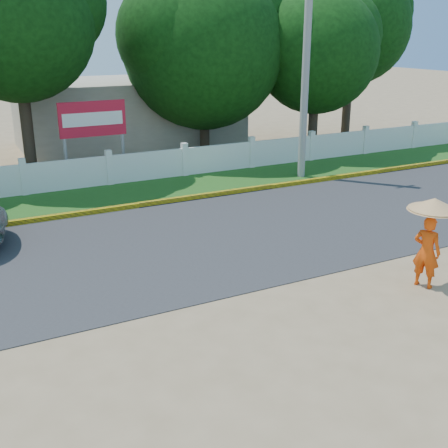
{
  "coord_description": "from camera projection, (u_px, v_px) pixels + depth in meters",
  "views": [
    {
      "loc": [
        -5.43,
        -8.56,
        5.4
      ],
      "look_at": [
        0.0,
        2.0,
        1.3
      ],
      "focal_mm": 45.0,
      "sensor_mm": 36.0,
      "label": 1
    }
  ],
  "objects": [
    {
      "name": "ground",
      "position": [
        269.0,
        314.0,
        11.3
      ],
      "size": [
        120.0,
        120.0,
        0.0
      ],
      "primitive_type": "plane",
      "color": "#9E8460",
      "rests_on": "ground"
    },
    {
      "name": "road",
      "position": [
        182.0,
        242.0,
        15.08
      ],
      "size": [
        60.0,
        7.0,
        0.02
      ],
      "primitive_type": "cube",
      "color": "#38383A",
      "rests_on": "ground"
    },
    {
      "name": "grass_verge",
      "position": [
        122.0,
        194.0,
        19.49
      ],
      "size": [
        60.0,
        3.5,
        0.03
      ],
      "primitive_type": "cube",
      "color": "#2D601E",
      "rests_on": "ground"
    },
    {
      "name": "curb",
      "position": [
        138.0,
        205.0,
        18.04
      ],
      "size": [
        40.0,
        0.18,
        0.16
      ],
      "primitive_type": "cube",
      "color": "yellow",
      "rests_on": "ground"
    },
    {
      "name": "fence",
      "position": [
        109.0,
        170.0,
        20.54
      ],
      "size": [
        40.0,
        0.1,
        1.1
      ],
      "primitive_type": "cube",
      "color": "silver",
      "rests_on": "ground"
    },
    {
      "name": "building_near",
      "position": [
        128.0,
        113.0,
        27.21
      ],
      "size": [
        10.0,
        6.0,
        3.2
      ],
      "primitive_type": "cube",
      "color": "#B7AD99",
      "rests_on": "ground"
    },
    {
      "name": "utility_pole",
      "position": [
        306.0,
        65.0,
        20.49
      ],
      "size": [
        0.28,
        0.28,
        8.42
      ],
      "primitive_type": "cylinder",
      "color": "gray",
      "rests_on": "ground"
    },
    {
      "name": "monk_with_parasol",
      "position": [
        430.0,
        230.0,
        12.12
      ],
      "size": [
        1.12,
        1.12,
        2.03
      ],
      "color": "#E4460C",
      "rests_on": "ground"
    },
    {
      "name": "billboard",
      "position": [
        93.0,
        123.0,
        20.85
      ],
      "size": [
        2.5,
        0.13,
        2.95
      ],
      "color": "gray",
      "rests_on": "ground"
    },
    {
      "name": "tree_row",
      "position": [
        136.0,
        38.0,
        22.47
      ],
      "size": [
        29.25,
        7.77,
        8.84
      ],
      "color": "#473828",
      "rests_on": "ground"
    }
  ]
}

